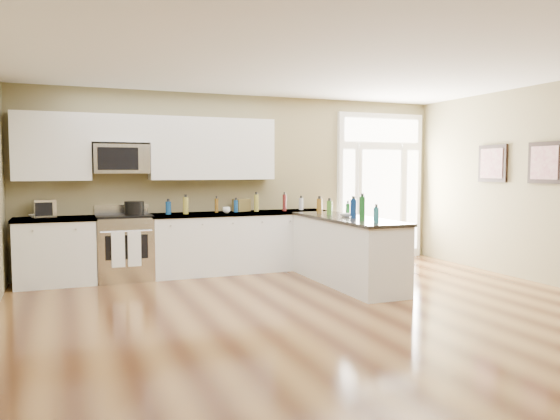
# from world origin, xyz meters

# --- Properties ---
(ground) EXTENTS (8.00, 8.00, 0.00)m
(ground) POSITION_xyz_m (0.00, 0.00, 0.00)
(ground) COLOR #482814
(room_shell) EXTENTS (8.00, 8.00, 8.00)m
(room_shell) POSITION_xyz_m (0.00, 0.00, 1.71)
(room_shell) COLOR #867C55
(room_shell) RESTS_ON ground
(back_cabinet_left) EXTENTS (1.10, 0.66, 0.94)m
(back_cabinet_left) POSITION_xyz_m (-2.87, 3.69, 0.44)
(back_cabinet_left) COLOR white
(back_cabinet_left) RESTS_ON ground
(back_cabinet_right) EXTENTS (2.85, 0.66, 0.94)m
(back_cabinet_right) POSITION_xyz_m (-0.16, 3.69, 0.44)
(back_cabinet_right) COLOR white
(back_cabinet_right) RESTS_ON ground
(peninsula_cabinet) EXTENTS (0.69, 2.32, 0.94)m
(peninsula_cabinet) POSITION_xyz_m (0.93, 2.24, 0.43)
(peninsula_cabinet) COLOR white
(peninsula_cabinet) RESTS_ON ground
(upper_cabinet_left) EXTENTS (1.04, 0.33, 0.95)m
(upper_cabinet_left) POSITION_xyz_m (-2.88, 3.83, 1.93)
(upper_cabinet_left) COLOR white
(upper_cabinet_left) RESTS_ON room_shell
(upper_cabinet_right) EXTENTS (1.94, 0.33, 0.95)m
(upper_cabinet_right) POSITION_xyz_m (-0.57, 3.83, 1.93)
(upper_cabinet_right) COLOR white
(upper_cabinet_right) RESTS_ON room_shell
(upper_cabinet_short) EXTENTS (0.82, 0.33, 0.40)m
(upper_cabinet_short) POSITION_xyz_m (-1.95, 3.83, 2.20)
(upper_cabinet_short) COLOR white
(upper_cabinet_short) RESTS_ON room_shell
(microwave) EXTENTS (0.78, 0.41, 0.42)m
(microwave) POSITION_xyz_m (-1.95, 3.80, 1.76)
(microwave) COLOR silver
(microwave) RESTS_ON room_shell
(entry_door) EXTENTS (1.70, 0.10, 2.60)m
(entry_door) POSITION_xyz_m (2.55, 3.95, 1.30)
(entry_door) COLOR white
(entry_door) RESTS_ON ground
(wall_art_near) EXTENTS (0.05, 0.58, 0.58)m
(wall_art_near) POSITION_xyz_m (3.47, 2.20, 1.70)
(wall_art_near) COLOR black
(wall_art_near) RESTS_ON room_shell
(wall_art_far) EXTENTS (0.05, 0.58, 0.58)m
(wall_art_far) POSITION_xyz_m (3.47, 1.20, 1.70)
(wall_art_far) COLOR black
(wall_art_far) RESTS_ON room_shell
(kitchen_range) EXTENTS (0.78, 0.69, 1.08)m
(kitchen_range) POSITION_xyz_m (-1.94, 3.69, 0.48)
(kitchen_range) COLOR silver
(kitchen_range) RESTS_ON ground
(stockpot) EXTENTS (0.36, 0.36, 0.21)m
(stockpot) POSITION_xyz_m (-1.80, 3.58, 1.06)
(stockpot) COLOR black
(stockpot) RESTS_ON kitchen_range
(toaster_oven) EXTENTS (0.33, 0.28, 0.25)m
(toaster_oven) POSITION_xyz_m (-3.00, 3.79, 1.06)
(toaster_oven) COLOR silver
(toaster_oven) RESTS_ON back_cabinet_left
(cardboard_box) EXTENTS (0.29, 0.25, 0.20)m
(cardboard_box) POSITION_xyz_m (-0.11, 3.83, 1.04)
(cardboard_box) COLOR brown
(cardboard_box) RESTS_ON back_cabinet_right
(bowl_left) EXTENTS (0.21, 0.21, 0.05)m
(bowl_left) POSITION_xyz_m (-3.10, 3.78, 0.96)
(bowl_left) COLOR white
(bowl_left) RESTS_ON back_cabinet_left
(bowl_peninsula) EXTENTS (0.19, 0.19, 0.05)m
(bowl_peninsula) POSITION_xyz_m (0.93, 2.27, 0.97)
(bowl_peninsula) COLOR white
(bowl_peninsula) RESTS_ON peninsula_cabinet
(cup_counter) EXTENTS (0.15, 0.15, 0.09)m
(cup_counter) POSITION_xyz_m (-0.43, 3.58, 0.99)
(cup_counter) COLOR white
(cup_counter) RESTS_ON back_cabinet_right
(counter_bottles) EXTENTS (2.37, 2.41, 0.32)m
(counter_bottles) POSITION_xyz_m (0.31, 2.93, 1.06)
(counter_bottles) COLOR #19591E
(counter_bottles) RESTS_ON back_cabinet_right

